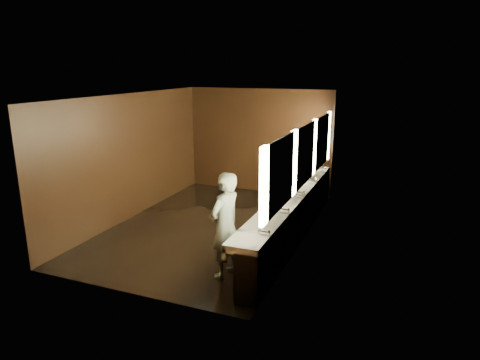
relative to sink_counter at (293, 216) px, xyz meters
name	(u,v)px	position (x,y,z in m)	size (l,w,h in m)	color
floor	(212,227)	(-1.79, 0.00, -0.50)	(6.00, 6.00, 0.00)	black
ceiling	(210,96)	(-1.79, 0.00, 2.30)	(4.00, 6.00, 0.02)	#2D2D2B
wall_back	(259,141)	(-1.79, 3.00, 0.90)	(4.00, 0.02, 2.80)	black
wall_front	(122,206)	(-1.79, -3.00, 0.90)	(4.00, 0.02, 2.80)	black
wall_left	(131,157)	(-3.79, 0.00, 0.90)	(0.02, 6.00, 2.80)	black
wall_right	(305,173)	(0.21, 0.00, 0.90)	(0.02, 6.00, 2.80)	black
sink_counter	(293,216)	(0.00, 0.00, 0.00)	(0.55, 5.40, 1.01)	black
mirror_band	(305,155)	(0.19, 0.00, 1.25)	(0.06, 5.03, 1.15)	#FCF5BF
person	(225,225)	(-0.63, -1.91, 0.39)	(0.64, 0.42, 1.77)	#81B6C1
trash_bin	(270,238)	(-0.22, -0.79, -0.20)	(0.38, 0.38, 0.59)	black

